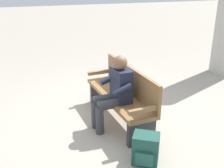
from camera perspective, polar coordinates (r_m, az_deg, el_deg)
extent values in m
plane|color=#A89E8E|center=(4.65, 1.32, -7.35)|extent=(40.00, 40.00, 0.00)
cube|color=olive|center=(4.46, 1.36, -2.64)|extent=(1.82, 0.58, 0.06)
cube|color=olive|center=(4.45, 3.91, 0.81)|extent=(1.80, 0.15, 0.45)
cube|color=olive|center=(3.72, 6.83, -5.48)|extent=(0.09, 0.48, 0.06)
cube|color=olive|center=(5.14, -2.54, 2.49)|extent=(0.09, 0.48, 0.06)
cube|color=#2D2D33|center=(3.94, 6.22, -10.04)|extent=(0.10, 0.44, 0.39)
cube|color=#2D2D33|center=(5.23, -2.28, -1.56)|extent=(0.10, 0.44, 0.39)
cube|color=#1E2338|center=(4.16, 1.94, -0.18)|extent=(0.41, 0.24, 0.52)
sphere|color=brown|center=(4.03, 1.74, 4.52)|extent=(0.22, 0.22, 0.22)
cylinder|color=#38383D|center=(4.10, -0.19, -4.27)|extent=(0.17, 0.43, 0.15)
cylinder|color=#38383D|center=(4.26, -1.24, -3.18)|extent=(0.17, 0.43, 0.15)
cylinder|color=#38383D|center=(4.15, -2.61, -7.70)|extent=(0.13, 0.13, 0.45)
cylinder|color=#38383D|center=(4.31, -3.56, -6.49)|extent=(0.13, 0.13, 0.45)
cylinder|color=#1E2338|center=(3.91, 2.09, -1.24)|extent=(0.11, 0.32, 0.18)
cylinder|color=#1E2338|center=(4.32, -0.61, 1.04)|extent=(0.11, 0.32, 0.18)
cube|color=#1E4C42|center=(3.59, 7.16, -13.40)|extent=(0.39, 0.41, 0.41)
cube|color=#23574C|center=(3.51, 6.81, -15.55)|extent=(0.16, 0.21, 0.18)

